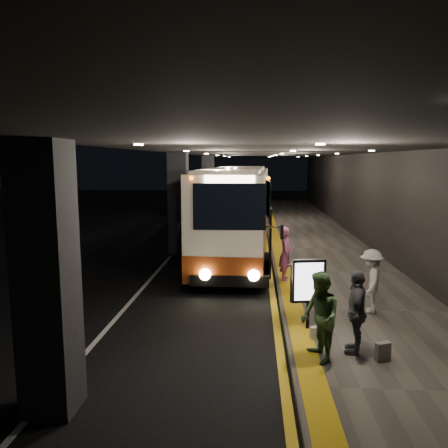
{
  "coord_description": "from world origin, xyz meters",
  "views": [
    {
      "loc": [
        1.77,
        -14.49,
        4.08
      ],
      "look_at": [
        0.62,
        1.72,
        1.7
      ],
      "focal_mm": 35.0,
      "sensor_mm": 36.0,
      "label": 1
    }
  ],
  "objects_px": {
    "passenger_waiting_green": "(320,317)",
    "info_sign": "(309,282)",
    "passenger_boarding": "(285,254)",
    "coach_main": "(237,216)",
    "passenger_waiting_white": "(371,281)",
    "coach_second": "(244,195)",
    "bag_polka": "(383,351)",
    "stanchion_post": "(291,284)",
    "bag_plain": "(315,333)",
    "passenger_waiting_grey": "(356,312)"
  },
  "relations": [
    {
      "from": "passenger_waiting_white",
      "to": "coach_main",
      "type": "bearing_deg",
      "value": -133.63
    },
    {
      "from": "info_sign",
      "to": "passenger_waiting_white",
      "type": "bearing_deg",
      "value": 26.22
    },
    {
      "from": "coach_second",
      "to": "bag_polka",
      "type": "bearing_deg",
      "value": -83.12
    },
    {
      "from": "bag_plain",
      "to": "stanchion_post",
      "type": "distance_m",
      "value": 2.5
    },
    {
      "from": "passenger_waiting_green",
      "to": "coach_second",
      "type": "bearing_deg",
      "value": 170.45
    },
    {
      "from": "coach_main",
      "to": "bag_plain",
      "type": "relative_size",
      "value": 43.8
    },
    {
      "from": "bag_polka",
      "to": "stanchion_post",
      "type": "distance_m",
      "value": 3.78
    },
    {
      "from": "passenger_boarding",
      "to": "stanchion_post",
      "type": "distance_m",
      "value": 2.38
    },
    {
      "from": "bag_polka",
      "to": "stanchion_post",
      "type": "bearing_deg",
      "value": 113.91
    },
    {
      "from": "coach_second",
      "to": "passenger_waiting_grey",
      "type": "distance_m",
      "value": 21.81
    },
    {
      "from": "passenger_boarding",
      "to": "bag_polka",
      "type": "height_order",
      "value": "passenger_boarding"
    },
    {
      "from": "info_sign",
      "to": "bag_polka",
      "type": "bearing_deg",
      "value": -60.52
    },
    {
      "from": "bag_polka",
      "to": "info_sign",
      "type": "distance_m",
      "value": 2.23
    },
    {
      "from": "passenger_waiting_grey",
      "to": "bag_plain",
      "type": "bearing_deg",
      "value": -118.25
    },
    {
      "from": "passenger_waiting_green",
      "to": "bag_plain",
      "type": "distance_m",
      "value": 1.32
    },
    {
      "from": "coach_second",
      "to": "passenger_waiting_grey",
      "type": "bearing_deg",
      "value": -84.2
    },
    {
      "from": "coach_second",
      "to": "passenger_waiting_grey",
      "type": "relative_size",
      "value": 6.39
    },
    {
      "from": "coach_second",
      "to": "info_sign",
      "type": "xyz_separation_m",
      "value": [
        2.03,
        -20.39,
        -0.4
      ]
    },
    {
      "from": "coach_main",
      "to": "coach_second",
      "type": "relative_size",
      "value": 1.06
    },
    {
      "from": "coach_second",
      "to": "passenger_waiting_white",
      "type": "relative_size",
      "value": 6.71
    },
    {
      "from": "coach_main",
      "to": "passenger_boarding",
      "type": "relative_size",
      "value": 6.68
    },
    {
      "from": "passenger_waiting_white",
      "to": "bag_polka",
      "type": "relative_size",
      "value": 4.49
    },
    {
      "from": "coach_main",
      "to": "passenger_boarding",
      "type": "xyz_separation_m",
      "value": [
        1.76,
        -4.15,
        -0.72
      ]
    },
    {
      "from": "bag_plain",
      "to": "stanchion_post",
      "type": "height_order",
      "value": "stanchion_post"
    },
    {
      "from": "coach_second",
      "to": "info_sign",
      "type": "bearing_deg",
      "value": -86.03
    },
    {
      "from": "passenger_waiting_green",
      "to": "info_sign",
      "type": "relative_size",
      "value": 1.07
    },
    {
      "from": "stanchion_post",
      "to": "coach_main",
      "type": "bearing_deg",
      "value": 105.13
    },
    {
      "from": "bag_polka",
      "to": "bag_plain",
      "type": "distance_m",
      "value": 1.55
    },
    {
      "from": "bag_polka",
      "to": "stanchion_post",
      "type": "xyz_separation_m",
      "value": [
        -1.52,
        3.44,
        0.35
      ]
    },
    {
      "from": "coach_main",
      "to": "passenger_waiting_white",
      "type": "distance_m",
      "value": 8.06
    },
    {
      "from": "passenger_waiting_green",
      "to": "coach_main",
      "type": "bearing_deg",
      "value": 176.5
    },
    {
      "from": "passenger_waiting_white",
      "to": "info_sign",
      "type": "xyz_separation_m",
      "value": [
        -1.77,
        -1.3,
        0.29
      ]
    },
    {
      "from": "info_sign",
      "to": "coach_second",
      "type": "bearing_deg",
      "value": 85.54
    },
    {
      "from": "coach_second",
      "to": "info_sign",
      "type": "height_order",
      "value": "coach_second"
    },
    {
      "from": "passenger_waiting_grey",
      "to": "passenger_waiting_green",
      "type": "bearing_deg",
      "value": -48.25
    },
    {
      "from": "stanchion_post",
      "to": "passenger_waiting_grey",
      "type": "bearing_deg",
      "value": -71.12
    },
    {
      "from": "passenger_boarding",
      "to": "passenger_waiting_green",
      "type": "relative_size",
      "value": 0.99
    },
    {
      "from": "coach_main",
      "to": "passenger_waiting_white",
      "type": "xyz_separation_m",
      "value": [
        3.77,
        -7.08,
        -0.78
      ]
    },
    {
      "from": "passenger_waiting_grey",
      "to": "info_sign",
      "type": "bearing_deg",
      "value": -132.14
    },
    {
      "from": "bag_polka",
      "to": "info_sign",
      "type": "xyz_separation_m",
      "value": [
        -1.29,
        1.55,
        0.94
      ]
    },
    {
      "from": "passenger_waiting_green",
      "to": "passenger_boarding",
      "type": "bearing_deg",
      "value": 167.69
    },
    {
      "from": "passenger_boarding",
      "to": "passenger_waiting_grey",
      "type": "relative_size",
      "value": 1.02
    },
    {
      "from": "passenger_waiting_green",
      "to": "bag_polka",
      "type": "distance_m",
      "value": 1.45
    },
    {
      "from": "passenger_boarding",
      "to": "stanchion_post",
      "type": "height_order",
      "value": "passenger_boarding"
    },
    {
      "from": "coach_second",
      "to": "passenger_waiting_green",
      "type": "distance_m",
      "value": 22.14
    },
    {
      "from": "coach_main",
      "to": "bag_plain",
      "type": "distance_m",
      "value": 9.31
    },
    {
      "from": "bag_polka",
      "to": "stanchion_post",
      "type": "relative_size",
      "value": 0.34
    },
    {
      "from": "passenger_boarding",
      "to": "passenger_waiting_white",
      "type": "distance_m",
      "value": 3.56
    },
    {
      "from": "coach_main",
      "to": "passenger_waiting_green",
      "type": "relative_size",
      "value": 6.62
    },
    {
      "from": "stanchion_post",
      "to": "bag_polka",
      "type": "bearing_deg",
      "value": -66.09
    }
  ]
}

